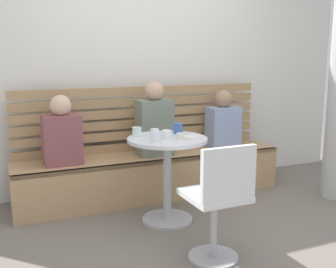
# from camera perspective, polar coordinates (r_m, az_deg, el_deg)

# --- Properties ---
(ground) EXTENTS (8.00, 8.00, 0.00)m
(ground) POSITION_cam_1_polar(r_m,az_deg,el_deg) (3.27, 5.60, -15.04)
(ground) COLOR #70665B
(back_wall) EXTENTS (5.20, 0.10, 2.90)m
(back_wall) POSITION_cam_1_polar(r_m,az_deg,el_deg) (4.44, -4.50, 11.20)
(back_wall) COLOR silver
(back_wall) RESTS_ON ground
(booth_bench) EXTENTS (2.70, 0.52, 0.44)m
(booth_bench) POSITION_cam_1_polar(r_m,az_deg,el_deg) (4.20, -2.28, -5.74)
(booth_bench) COLOR tan
(booth_bench) RESTS_ON ground
(booth_backrest) EXTENTS (2.65, 0.04, 0.67)m
(booth_backrest) POSITION_cam_1_polar(r_m,az_deg,el_deg) (4.30, -3.50, 2.24)
(booth_backrest) COLOR #A68157
(booth_backrest) RESTS_ON booth_bench
(cafe_table) EXTENTS (0.68, 0.68, 0.74)m
(cafe_table) POSITION_cam_1_polar(r_m,az_deg,el_deg) (3.51, -0.09, -4.07)
(cafe_table) COLOR #ADADB2
(cafe_table) RESTS_ON ground
(white_chair) EXTENTS (0.41, 0.41, 0.85)m
(white_chair) POSITION_cam_1_polar(r_m,az_deg,el_deg) (2.85, 7.14, -8.91)
(white_chair) COLOR #ADADB2
(white_chair) RESTS_ON ground
(person_adult) EXTENTS (0.34, 0.22, 0.74)m
(person_adult) POSITION_cam_1_polar(r_m,az_deg,el_deg) (4.06, -1.88, 1.59)
(person_adult) COLOR slate
(person_adult) RESTS_ON booth_bench
(person_child_left) EXTENTS (0.34, 0.22, 0.64)m
(person_child_left) POSITION_cam_1_polar(r_m,az_deg,el_deg) (3.85, -14.49, -0.01)
(person_child_left) COLOR brown
(person_child_left) RESTS_ON booth_bench
(person_child_middle) EXTENTS (0.34, 0.22, 0.62)m
(person_child_middle) POSITION_cam_1_polar(r_m,az_deg,el_deg) (4.48, 7.67, 1.65)
(person_child_middle) COLOR #8C9EC6
(person_child_middle) RESTS_ON booth_bench
(cup_glass_short) EXTENTS (0.08, 0.08, 0.08)m
(cup_glass_short) POSITION_cam_1_polar(r_m,az_deg,el_deg) (3.53, -4.33, 0.32)
(cup_glass_short) COLOR silver
(cup_glass_short) RESTS_ON cafe_table
(cup_espresso_small) EXTENTS (0.06, 0.06, 0.05)m
(cup_espresso_small) POSITION_cam_1_polar(r_m,az_deg,el_deg) (3.38, 1.68, -0.33)
(cup_espresso_small) COLOR silver
(cup_espresso_small) RESTS_ON cafe_table
(cup_mug_blue) EXTENTS (0.08, 0.08, 0.09)m
(cup_mug_blue) POSITION_cam_1_polar(r_m,az_deg,el_deg) (3.64, 1.41, 0.80)
(cup_mug_blue) COLOR #3D5B9E
(cup_mug_blue) RESTS_ON cafe_table
(cup_water_clear) EXTENTS (0.07, 0.07, 0.11)m
(cup_water_clear) POSITION_cam_1_polar(r_m,az_deg,el_deg) (3.27, -1.86, -0.22)
(cup_water_clear) COLOR white
(cup_water_clear) RESTS_ON cafe_table
(cup_ceramic_white) EXTENTS (0.08, 0.08, 0.07)m
(cup_ceramic_white) POSITION_cam_1_polar(r_m,az_deg,el_deg) (3.43, -0.18, -0.05)
(cup_ceramic_white) COLOR white
(cup_ceramic_white) RESTS_ON cafe_table
(plate_small) EXTENTS (0.17, 0.17, 0.01)m
(plate_small) POSITION_cam_1_polar(r_m,az_deg,el_deg) (3.48, 3.20, -0.38)
(plate_small) COLOR white
(plate_small) RESTS_ON cafe_table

